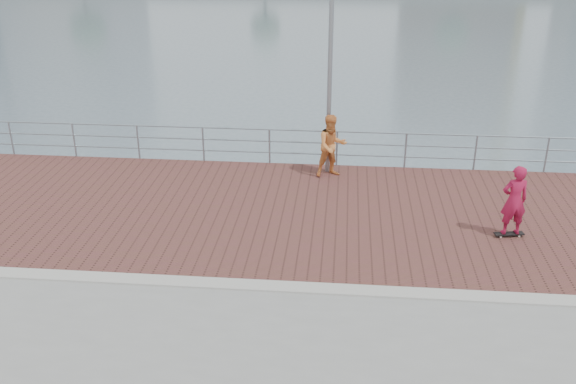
# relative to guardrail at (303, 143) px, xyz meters

# --- Properties ---
(water) EXTENTS (400.00, 400.00, 0.00)m
(water) POSITION_rel_guardrail_xyz_m (-0.00, -7.00, -2.69)
(water) COLOR slate
(water) RESTS_ON ground
(brick_lane) EXTENTS (40.00, 6.80, 0.02)m
(brick_lane) POSITION_rel_guardrail_xyz_m (-0.00, -3.40, -0.68)
(brick_lane) COLOR brown
(brick_lane) RESTS_ON seawall
(curb) EXTENTS (40.00, 0.40, 0.06)m
(curb) POSITION_rel_guardrail_xyz_m (-0.00, -7.00, -0.66)
(curb) COLOR #B7B5AD
(curb) RESTS_ON seawall
(guardrail) EXTENTS (39.06, 0.06, 1.13)m
(guardrail) POSITION_rel_guardrail_xyz_m (0.00, 0.00, 0.00)
(guardrail) COLOR #8C9EA8
(guardrail) RESTS_ON brick_lane
(street_lamp) EXTENTS (0.48, 1.40, 6.62)m
(street_lamp) POSITION_rel_guardrail_xyz_m (0.76, -0.98, 4.01)
(street_lamp) COLOR gray
(street_lamp) RESTS_ON brick_lane
(skateboard) EXTENTS (0.73, 0.31, 0.08)m
(skateboard) POSITION_rel_guardrail_xyz_m (5.25, -4.25, -0.61)
(skateboard) COLOR black
(skateboard) RESTS_ON brick_lane
(skateboarder) EXTENTS (0.69, 0.52, 1.73)m
(skateboarder) POSITION_rel_guardrail_xyz_m (5.25, -4.25, 0.28)
(skateboarder) COLOR #AA163D
(skateboarder) RESTS_ON skateboard
(bystander) EXTENTS (1.08, 0.97, 1.84)m
(bystander) POSITION_rel_guardrail_xyz_m (0.89, -0.84, 0.25)
(bystander) COLOR #E78A43
(bystander) RESTS_ON brick_lane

